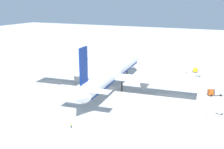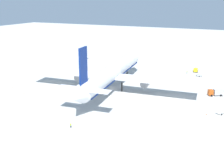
% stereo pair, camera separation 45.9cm
% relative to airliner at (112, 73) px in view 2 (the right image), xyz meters
% --- Properties ---
extents(ground_plane, '(600.00, 600.00, 0.00)m').
position_rel_airliner_xyz_m(ground_plane, '(1.22, 0.09, -7.61)').
color(ground_plane, '#B2B2AD').
extents(airliner, '(80.31, 79.87, 24.62)m').
position_rel_airliner_xyz_m(airliner, '(0.00, 0.00, 0.00)').
color(airliner, white).
rests_on(airliner, ground).
extents(service_truck_0, '(4.85, 6.63, 2.87)m').
position_rel_airliner_xyz_m(service_truck_0, '(9.91, -45.53, -6.00)').
color(service_truck_0, '#BF4C14').
rests_on(service_truck_0, ground).
extents(service_truck_2, '(6.38, 2.98, 2.78)m').
position_rel_airliner_xyz_m(service_truck_2, '(50.10, -31.11, -6.07)').
color(service_truck_2, yellow).
rests_on(service_truck_2, ground).
extents(service_van, '(4.49, 3.51, 1.97)m').
position_rel_airliner_xyz_m(service_van, '(-10.01, -49.24, -6.58)').
color(service_van, white).
rests_on(service_van, ground).
extents(baggage_cart_0, '(2.43, 3.09, 1.19)m').
position_rel_airliner_xyz_m(baggage_cart_0, '(55.21, 45.62, -6.95)').
color(baggage_cart_0, '#26598C').
rests_on(baggage_cart_0, ground).
extents(baggage_cart_1, '(2.57, 3.27, 1.50)m').
position_rel_airliner_xyz_m(baggage_cart_1, '(39.60, -34.29, -6.79)').
color(baggage_cart_1, gray).
rests_on(baggage_cart_1, ground).
extents(ground_worker_0, '(0.49, 0.49, 1.65)m').
position_rel_airliner_xyz_m(ground_worker_0, '(-43.32, -5.06, -6.77)').
color(ground_worker_0, black).
rests_on(ground_worker_0, ground).
extents(ground_worker_1, '(0.51, 0.51, 1.79)m').
position_rel_airliner_xyz_m(ground_worker_1, '(43.10, -27.29, -6.69)').
color(ground_worker_1, '#3F3F47').
rests_on(ground_worker_1, ground).
extents(traffic_cone_0, '(0.36, 0.36, 0.55)m').
position_rel_airliner_xyz_m(traffic_cone_0, '(-23.22, 32.77, -7.33)').
color(traffic_cone_0, orange).
rests_on(traffic_cone_0, ground).
extents(traffic_cone_1, '(0.36, 0.36, 0.55)m').
position_rel_airliner_xyz_m(traffic_cone_1, '(-19.19, 43.53, -7.33)').
color(traffic_cone_1, orange).
rests_on(traffic_cone_1, ground).
extents(traffic_cone_2, '(0.36, 0.36, 0.55)m').
position_rel_airliner_xyz_m(traffic_cone_2, '(20.85, 36.40, -7.33)').
color(traffic_cone_2, orange).
rests_on(traffic_cone_2, ground).
extents(traffic_cone_3, '(0.36, 0.36, 0.55)m').
position_rel_airliner_xyz_m(traffic_cone_3, '(45.54, 34.22, -7.33)').
color(traffic_cone_3, orange).
rests_on(traffic_cone_3, ground).
extents(traffic_cone_4, '(0.36, 0.36, 0.55)m').
position_rel_airliner_xyz_m(traffic_cone_4, '(-13.49, -44.33, -7.33)').
color(traffic_cone_4, orange).
rests_on(traffic_cone_4, ground).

